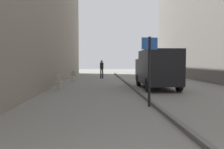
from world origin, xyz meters
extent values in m
plane|color=gray|center=(0.00, 12.00, 0.00)|extent=(80.00, 80.00, 0.00)
cube|color=#615F5B|center=(1.58, 12.00, 0.06)|extent=(0.16, 40.00, 0.12)
cylinder|color=black|center=(-0.23, 21.32, 0.43)|extent=(0.13, 0.13, 0.87)
cylinder|color=black|center=(-0.41, 21.34, 0.43)|extent=(0.13, 0.13, 0.87)
cube|color=black|center=(-0.32, 21.33, 1.24)|extent=(0.27, 0.24, 0.74)
cylinder|color=black|center=(-0.19, 21.31, 1.29)|extent=(0.10, 0.10, 0.63)
cylinder|color=black|center=(-0.45, 21.35, 1.29)|extent=(0.10, 0.10, 0.63)
sphere|color=#9E755B|center=(-0.32, 21.33, 1.73)|extent=(0.24, 0.24, 0.24)
cube|color=black|center=(3.06, 12.04, 1.36)|extent=(1.98, 3.53, 2.04)
cube|color=black|center=(3.09, 14.47, 1.11)|extent=(1.96, 1.39, 1.53)
cube|color=black|center=(3.09, 14.95, 1.44)|extent=(1.63, 0.06, 0.67)
cylinder|color=black|center=(2.21, 14.35, 0.40)|extent=(0.23, 0.80, 0.80)
cylinder|color=black|center=(3.96, 14.33, 0.40)|extent=(0.23, 0.80, 0.80)
cylinder|color=black|center=(2.17, 10.99, 0.40)|extent=(0.23, 0.80, 0.80)
cylinder|color=black|center=(3.92, 10.97, 0.40)|extent=(0.23, 0.80, 0.80)
cylinder|color=black|center=(1.36, 7.00, 1.30)|extent=(0.10, 0.10, 2.60)
cube|color=#2659B2|center=(1.36, 7.00, 2.35)|extent=(0.60, 0.07, 0.44)
cylinder|color=#B7B2A8|center=(-2.71, 16.94, 0.23)|extent=(0.04, 0.04, 0.45)
cylinder|color=#B7B2A8|center=(-3.02, 17.14, 0.23)|extent=(0.04, 0.04, 0.45)
cylinder|color=#B7B2A8|center=(-2.50, 17.25, 0.23)|extent=(0.04, 0.04, 0.45)
cylinder|color=#B7B2A8|center=(-2.81, 17.46, 0.23)|extent=(0.04, 0.04, 0.45)
cube|color=#B7B2A8|center=(-2.76, 17.20, 0.47)|extent=(0.61, 0.61, 0.04)
cube|color=#B7B2A8|center=(-2.65, 17.36, 0.71)|extent=(0.39, 0.28, 0.45)
cylinder|color=#B7B2A8|center=(-3.04, 12.67, 0.23)|extent=(0.04, 0.04, 0.45)
cylinder|color=#B7B2A8|center=(-2.71, 12.50, 0.23)|extent=(0.04, 0.04, 0.45)
cylinder|color=#B7B2A8|center=(-3.21, 12.34, 0.23)|extent=(0.04, 0.04, 0.45)
cylinder|color=#B7B2A8|center=(-2.88, 12.17, 0.23)|extent=(0.04, 0.04, 0.45)
cube|color=#B7B2A8|center=(-2.96, 12.42, 0.47)|extent=(0.59, 0.59, 0.04)
cube|color=#B7B2A8|center=(-3.05, 12.24, 0.71)|extent=(0.41, 0.24, 0.45)
camera|label=1|loc=(-0.47, -1.26, 1.67)|focal=36.05mm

